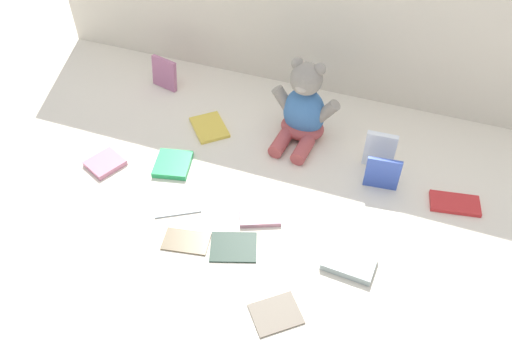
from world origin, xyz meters
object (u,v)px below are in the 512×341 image
at_px(book_case_2, 173,164).
at_px(book_case_6, 209,127).
at_px(book_case_12, 186,241).
at_px(book_case_7, 455,203).
at_px(book_case_3, 164,73).
at_px(book_case_5, 177,203).
at_px(book_case_9, 380,150).
at_px(book_case_1, 105,163).
at_px(book_case_11, 233,246).
at_px(book_case_0, 276,313).
at_px(teddy_bear, 303,111).
at_px(book_case_10, 260,216).
at_px(book_case_4, 349,263).
at_px(book_case_8, 382,174).

height_order(book_case_2, book_case_6, book_case_2).
bearing_deg(book_case_12, book_case_7, -70.49).
height_order(book_case_3, book_case_5, book_case_3).
bearing_deg(book_case_12, book_case_5, 25.82).
bearing_deg(book_case_5, book_case_9, -85.78).
height_order(book_case_1, book_case_11, book_case_1).
height_order(book_case_0, book_case_1, book_case_1).
distance_m(teddy_bear, book_case_2, 0.41).
bearing_deg(book_case_9, book_case_7, -22.85).
xyz_separation_m(book_case_2, book_case_5, (0.07, -0.13, -0.00)).
distance_m(book_case_5, book_case_12, 0.13).
distance_m(book_case_2, book_case_3, 0.40).
bearing_deg(book_case_3, book_case_9, 3.33).
bearing_deg(book_case_6, book_case_10, 91.80).
bearing_deg(book_case_7, book_case_9, 60.27).
bearing_deg(book_case_0, book_case_11, 8.94).
distance_m(book_case_3, book_case_5, 0.55).
height_order(book_case_0, book_case_2, book_case_2).
height_order(book_case_9, book_case_10, book_case_9).
bearing_deg(book_case_4, book_case_8, 179.25).
relative_size(book_case_6, book_case_12, 1.09).
bearing_deg(book_case_1, book_case_3, -63.97).
height_order(teddy_bear, book_case_8, teddy_bear).
bearing_deg(book_case_4, teddy_bear, -146.32).
distance_m(book_case_3, book_case_12, 0.68).
xyz_separation_m(book_case_2, book_case_4, (0.55, -0.16, 0.00)).
distance_m(book_case_6, book_case_7, 0.75).
height_order(book_case_7, book_case_8, book_case_8).
height_order(teddy_bear, book_case_12, teddy_bear).
bearing_deg(book_case_12, book_case_10, -57.33).
distance_m(book_case_0, book_case_11, 0.21).
height_order(teddy_bear, book_case_5, teddy_bear).
relative_size(teddy_bear, book_case_3, 2.46).
bearing_deg(book_case_6, book_case_9, 140.44).
xyz_separation_m(teddy_bear, book_case_8, (0.27, -0.13, -0.05)).
bearing_deg(book_case_5, book_case_3, -0.83).
xyz_separation_m(book_case_0, book_case_11, (-0.16, 0.14, -0.00)).
bearing_deg(book_case_1, book_case_8, -141.72).
height_order(book_case_8, book_case_12, book_case_8).
bearing_deg(teddy_bear, book_case_5, -116.72).
height_order(teddy_bear, book_case_6, teddy_bear).
bearing_deg(book_case_10, book_case_4, 51.68).
bearing_deg(book_case_3, book_case_2, -46.56).
bearing_deg(book_case_6, book_case_11, 79.45).
xyz_separation_m(book_case_6, book_case_8, (0.54, -0.07, 0.05)).
height_order(book_case_4, book_case_7, book_case_4).
bearing_deg(book_case_7, book_case_12, 110.28).
distance_m(book_case_6, book_case_10, 0.39).
xyz_separation_m(book_case_4, book_case_12, (-0.40, -0.07, -0.01)).
bearing_deg(teddy_bear, book_case_2, -135.56).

